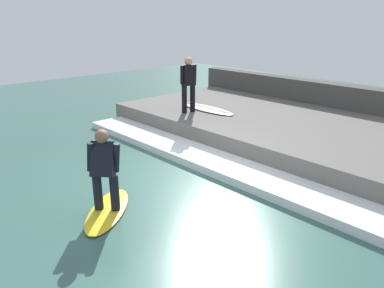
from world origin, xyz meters
TOP-DOWN VIEW (x-y plane):
  - ground_plane at (0.00, 0.00)m, footprint 28.00×28.00m
  - concrete_ledge at (3.95, 0.00)m, footprint 4.40×9.66m
  - back_wall at (6.40, 0.00)m, footprint 0.50×10.14m
  - wave_foam_crest at (1.25, 0.00)m, footprint 1.00×9.18m
  - surfboard_riding at (-1.57, -0.13)m, footprint 1.59×1.52m
  - surfer_riding at (-1.57, -0.13)m, footprint 0.56×0.55m
  - surfer_waiting_near at (2.68, 2.45)m, footprint 0.52×0.29m
  - surfboard_waiting_near at (3.27, 2.31)m, footprint 0.65×2.08m

SIDE VIEW (x-z plane):
  - ground_plane at x=0.00m, z-range 0.00..0.00m
  - surfboard_riding at x=-1.57m, z-range 0.00..0.06m
  - wave_foam_crest at x=1.25m, z-range 0.00..0.17m
  - concrete_ledge at x=3.95m, z-range 0.00..0.55m
  - surfboard_waiting_near at x=3.27m, z-range 0.54..0.61m
  - back_wall at x=6.40m, z-range 0.00..1.23m
  - surfer_riding at x=-1.57m, z-range 0.14..1.54m
  - surfer_waiting_near at x=2.68m, z-range 0.64..2.17m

